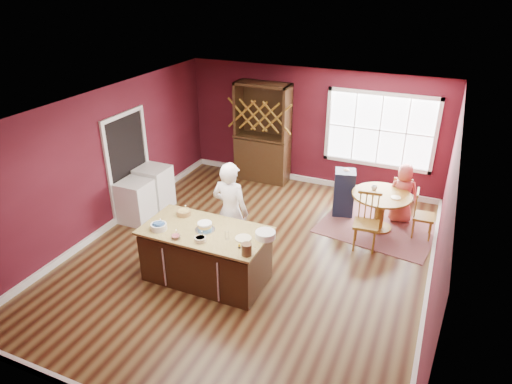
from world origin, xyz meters
TOP-DOWN VIEW (x-y plane):
  - room_shell at (0.00, 0.00)m, footprint 7.00×7.00m
  - window at (1.50, 3.47)m, footprint 2.36×0.10m
  - doorway at (-2.97, 0.60)m, footprint 0.08×1.26m
  - kitchen_island at (-0.40, -0.85)m, footprint 2.00×1.05m
  - dining_table at (1.89, 1.91)m, footprint 1.13×1.13m
  - baker at (-0.31, -0.13)m, footprint 0.68×0.46m
  - layer_cake at (-0.40, -0.85)m, footprint 0.32×0.32m
  - bowl_blue at (-1.08, -1.12)m, footprint 0.25×0.25m
  - bowl_yellow at (-0.96, -0.56)m, footprint 0.23×0.23m
  - bowl_pink at (-0.69, -1.24)m, footprint 0.15×0.15m
  - bowl_olive at (-0.31, -1.16)m, footprint 0.18×0.18m
  - drinking_glass at (0.04, -0.96)m, footprint 0.07×0.07m
  - dinner_plate at (0.26, -0.85)m, footprint 0.26×0.26m
  - white_tub at (0.56, -0.69)m, footprint 0.31×0.31m
  - stoneware_crock at (0.49, -1.22)m, footprint 0.15×0.15m
  - toy_figurine at (0.32, -1.10)m, footprint 0.04×0.04m
  - rug at (1.89, 1.91)m, footprint 2.37×1.96m
  - chair_east at (2.70, 1.93)m, footprint 0.40×0.41m
  - chair_south at (1.78, 1.11)m, footprint 0.49×0.47m
  - chair_north at (2.19, 2.65)m, footprint 0.41×0.39m
  - seated_woman at (2.23, 2.41)m, footprint 0.67×0.52m
  - high_chair at (1.10, 2.23)m, footprint 0.50×0.50m
  - toddler at (1.14, 2.26)m, footprint 0.18×0.14m
  - table_plate at (2.16, 1.85)m, footprint 0.19×0.19m
  - table_cup at (1.72, 2.03)m, footprint 0.14×0.14m
  - hutch at (-1.13, 3.22)m, footprint 1.27×0.53m
  - washer at (-2.64, 0.28)m, footprint 0.59×0.57m
  - dryer at (-2.64, 0.92)m, footprint 0.63×0.61m

SIDE VIEW (x-z plane):
  - rug at x=1.89m, z-range 0.00..0.01m
  - washer at x=-2.64m, z-range 0.00..0.86m
  - kitchen_island at x=-0.40m, z-range -0.02..0.90m
  - chair_north at x=2.19m, z-range 0.00..0.91m
  - dryer at x=-2.64m, z-range 0.00..0.91m
  - chair_east at x=2.70m, z-range 0.00..0.95m
  - high_chair at x=1.10m, z-range 0.00..1.01m
  - chair_south at x=1.78m, z-range 0.00..1.06m
  - dining_table at x=1.89m, z-range 0.16..0.91m
  - seated_woman at x=2.23m, z-range 0.00..1.22m
  - table_plate at x=2.16m, z-range 0.75..0.76m
  - table_cup at x=1.72m, z-range 0.75..0.84m
  - toddler at x=1.14m, z-range 0.68..0.94m
  - baker at x=-0.31m, z-range 0.00..1.81m
  - dinner_plate at x=0.26m, z-range 0.92..0.94m
  - bowl_pink at x=-0.69m, z-range 0.92..0.97m
  - bowl_olive at x=-0.31m, z-range 0.92..0.99m
  - toy_figurine at x=0.32m, z-range 0.92..0.99m
  - bowl_yellow at x=-0.96m, z-range 0.92..1.01m
  - bowl_blue at x=-1.08m, z-range 0.92..1.02m
  - white_tub at x=0.56m, z-range 0.92..1.03m
  - layer_cake at x=-0.40m, z-range 0.92..1.05m
  - drinking_glass at x=0.04m, z-range 0.92..1.05m
  - stoneware_crock at x=0.49m, z-range 0.92..1.10m
  - doorway at x=-2.97m, z-range -0.04..2.09m
  - hutch at x=-1.13m, z-range 0.00..2.33m
  - room_shell at x=0.00m, z-range -2.15..4.85m
  - window at x=1.50m, z-range 0.67..2.33m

